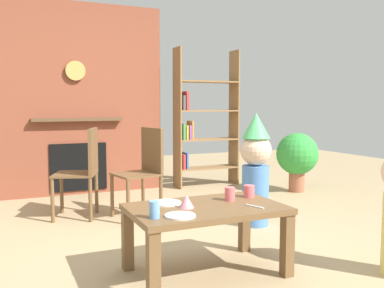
# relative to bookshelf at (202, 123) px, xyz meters

# --- Properties ---
(ground_plane) EXTENTS (12.00, 12.00, 0.00)m
(ground_plane) POSITION_rel_bookshelf_xyz_m (-1.20, -2.40, -0.88)
(ground_plane) COLOR tan
(brick_fireplace_feature) EXTENTS (2.20, 0.28, 2.40)m
(brick_fireplace_feature) POSITION_rel_bookshelf_xyz_m (-1.68, 0.20, 0.31)
(brick_fireplace_feature) COLOR brown
(brick_fireplace_feature) RESTS_ON ground_plane
(bookshelf) EXTENTS (0.90, 0.28, 1.90)m
(bookshelf) POSITION_rel_bookshelf_xyz_m (0.00, 0.00, 0.00)
(bookshelf) COLOR olive
(bookshelf) RESTS_ON ground_plane
(coffee_table) EXTENTS (1.02, 0.63, 0.46)m
(coffee_table) POSITION_rel_bookshelf_xyz_m (-1.32, -2.83, -0.50)
(coffee_table) COLOR brown
(coffee_table) RESTS_ON ground_plane
(paper_cup_near_left) EXTENTS (0.06, 0.06, 0.10)m
(paper_cup_near_left) POSITION_rel_bookshelf_xyz_m (-1.74, -2.98, -0.37)
(paper_cup_near_left) COLOR #669EE0
(paper_cup_near_left) RESTS_ON coffee_table
(paper_cup_near_right) EXTENTS (0.07, 0.07, 0.09)m
(paper_cup_near_right) POSITION_rel_bookshelf_xyz_m (-1.09, -2.75, -0.38)
(paper_cup_near_right) COLOR #E5666B
(paper_cup_near_right) RESTS_ON coffee_table
(paper_cup_center) EXTENTS (0.08, 0.08, 0.09)m
(paper_cup_center) POSITION_rel_bookshelf_xyz_m (-0.92, -2.72, -0.38)
(paper_cup_center) COLOR #E5666B
(paper_cup_center) RESTS_ON coffee_table
(paper_plate_front) EXTENTS (0.19, 0.19, 0.01)m
(paper_plate_front) POSITION_rel_bookshelf_xyz_m (-1.58, -3.01, -0.42)
(paper_plate_front) COLOR white
(paper_plate_front) RESTS_ON coffee_table
(paper_plate_rear) EXTENTS (0.20, 0.20, 0.01)m
(paper_plate_rear) POSITION_rel_bookshelf_xyz_m (-1.54, -2.66, -0.42)
(paper_plate_rear) COLOR white
(paper_plate_rear) RESTS_ON coffee_table
(birthday_cake_slice) EXTENTS (0.10, 0.10, 0.09)m
(birthday_cake_slice) POSITION_rel_bookshelf_xyz_m (-1.46, -2.82, -0.38)
(birthday_cake_slice) COLOR pink
(birthday_cake_slice) RESTS_ON coffee_table
(table_fork) EXTENTS (0.07, 0.15, 0.01)m
(table_fork) POSITION_rel_bookshelf_xyz_m (-1.04, -2.98, -0.42)
(table_fork) COLOR silver
(table_fork) RESTS_ON coffee_table
(child_in_pink) EXTENTS (0.29, 0.29, 1.05)m
(child_in_pink) POSITION_rel_bookshelf_xyz_m (-0.39, -1.98, -0.32)
(child_in_pink) COLOR #4C7FC6
(child_in_pink) RESTS_ON ground_plane
(dining_chair_left) EXTENTS (0.52, 0.52, 0.90)m
(dining_chair_left) POSITION_rel_bookshelf_xyz_m (-1.81, -1.05, -0.37)
(dining_chair_left) COLOR brown
(dining_chair_left) RESTS_ON ground_plane
(dining_chair_middle) EXTENTS (0.47, 0.47, 0.90)m
(dining_chair_middle) POSITION_rel_bookshelf_xyz_m (-1.25, -1.26, -0.37)
(dining_chair_middle) COLOR brown
(dining_chair_middle) RESTS_ON ground_plane
(potted_plant_tall) EXTENTS (0.54, 0.54, 0.77)m
(potted_plant_tall) POSITION_rel_bookshelf_xyz_m (0.95, -0.88, -0.41)
(potted_plant_tall) COLOR #9E5B42
(potted_plant_tall) RESTS_ON ground_plane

